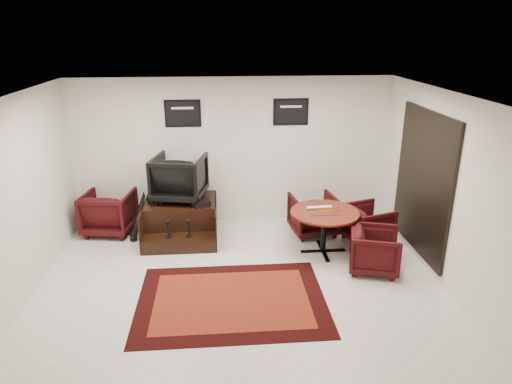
{
  "coord_description": "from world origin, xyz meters",
  "views": [
    {
      "loc": [
        -0.25,
        -5.94,
        3.63
      ],
      "look_at": [
        0.32,
        0.9,
        1.15
      ],
      "focal_mm": 32.0,
      "sensor_mm": 36.0,
      "label": 1
    }
  ],
  "objects_px": {
    "table_chair_window": "(368,222)",
    "shine_chair": "(179,175)",
    "armchair_side": "(109,210)",
    "table_chair_back": "(313,212)",
    "table_chair_corner": "(375,248)",
    "shine_podium": "(181,220)",
    "meeting_table": "(325,217)"
  },
  "relations": [
    {
      "from": "table_chair_window",
      "to": "shine_chair",
      "type": "bearing_deg",
      "value": 61.3
    },
    {
      "from": "table_chair_window",
      "to": "armchair_side",
      "type": "bearing_deg",
      "value": 62.93
    },
    {
      "from": "armchair_side",
      "to": "table_chair_back",
      "type": "bearing_deg",
      "value": -176.14
    },
    {
      "from": "table_chair_window",
      "to": "table_chair_corner",
      "type": "bearing_deg",
      "value": 150.62
    },
    {
      "from": "shine_podium",
      "to": "table_chair_window",
      "type": "bearing_deg",
      "value": -8.89
    },
    {
      "from": "table_chair_back",
      "to": "table_chair_corner",
      "type": "relative_size",
      "value": 1.07
    },
    {
      "from": "shine_podium",
      "to": "table_chair_corner",
      "type": "bearing_deg",
      "value": -26.4
    },
    {
      "from": "shine_chair",
      "to": "table_chair_back",
      "type": "relative_size",
      "value": 1.12
    },
    {
      "from": "shine_podium",
      "to": "meeting_table",
      "type": "relative_size",
      "value": 1.17
    },
    {
      "from": "table_chair_window",
      "to": "table_chair_corner",
      "type": "height_order",
      "value": "table_chair_corner"
    },
    {
      "from": "table_chair_back",
      "to": "table_chair_window",
      "type": "xyz_separation_m",
      "value": [
        0.9,
        -0.44,
        -0.03
      ]
    },
    {
      "from": "meeting_table",
      "to": "shine_chair",
      "type": "bearing_deg",
      "value": 157.73
    },
    {
      "from": "shine_podium",
      "to": "table_chair_corner",
      "type": "distance_m",
      "value": 3.48
    },
    {
      "from": "table_chair_back",
      "to": "table_chair_corner",
      "type": "height_order",
      "value": "table_chair_back"
    },
    {
      "from": "shine_podium",
      "to": "armchair_side",
      "type": "height_order",
      "value": "armchair_side"
    },
    {
      "from": "table_chair_window",
      "to": "table_chair_corner",
      "type": "distance_m",
      "value": 1.05
    },
    {
      "from": "armchair_side",
      "to": "table_chair_window",
      "type": "distance_m",
      "value": 4.74
    },
    {
      "from": "table_chair_back",
      "to": "table_chair_window",
      "type": "relative_size",
      "value": 1.08
    },
    {
      "from": "shine_chair",
      "to": "meeting_table",
      "type": "bearing_deg",
      "value": 169.69
    },
    {
      "from": "shine_podium",
      "to": "table_chair_window",
      "type": "relative_size",
      "value": 1.78
    },
    {
      "from": "shine_podium",
      "to": "shine_chair",
      "type": "relative_size",
      "value": 1.46
    },
    {
      "from": "shine_chair",
      "to": "table_chair_corner",
      "type": "xyz_separation_m",
      "value": [
        3.12,
        -1.69,
        -0.74
      ]
    },
    {
      "from": "shine_podium",
      "to": "table_chair_window",
      "type": "height_order",
      "value": "table_chair_window"
    },
    {
      "from": "shine_podium",
      "to": "shine_chair",
      "type": "bearing_deg",
      "value": 90.0
    },
    {
      "from": "armchair_side",
      "to": "table_chair_window",
      "type": "bearing_deg",
      "value": 179.51
    },
    {
      "from": "table_chair_back",
      "to": "table_chair_corner",
      "type": "xyz_separation_m",
      "value": [
        0.68,
        -1.47,
        -0.03
      ]
    },
    {
      "from": "meeting_table",
      "to": "table_chair_corner",
      "type": "xyz_separation_m",
      "value": [
        0.66,
        -0.68,
        -0.28
      ]
    },
    {
      "from": "shine_chair",
      "to": "table_chair_corner",
      "type": "relative_size",
      "value": 1.2
    },
    {
      "from": "armchair_side",
      "to": "table_chair_corner",
      "type": "relative_size",
      "value": 1.16
    },
    {
      "from": "armchair_side",
      "to": "shine_chair",
      "type": "bearing_deg",
      "value": -176.39
    },
    {
      "from": "shine_chair",
      "to": "table_chair_window",
      "type": "distance_m",
      "value": 3.48
    },
    {
      "from": "shine_podium",
      "to": "meeting_table",
      "type": "xyz_separation_m",
      "value": [
        2.45,
        -0.87,
        0.35
      ]
    }
  ]
}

